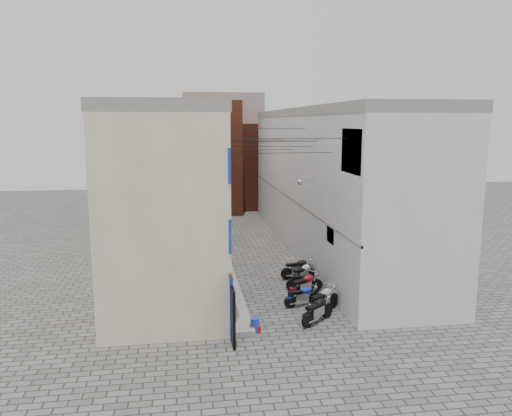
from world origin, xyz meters
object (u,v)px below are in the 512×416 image
water_jug_far (255,326)px  person_b (221,258)px  motorcycle_a (318,309)px  red_crate (255,329)px  motorcycle_g (298,267)px  motorcycle_e (304,280)px  water_jug_near (255,325)px  motorcycle_c (303,295)px  motorcycle_d (305,284)px  motorcycle_f (303,272)px  person_a (227,280)px  motorcycle_b (323,299)px

water_jug_far → person_b: bearing=96.3°
motorcycle_a → red_crate: bearing=-117.3°
motorcycle_g → red_crate: 7.29m
motorcycle_e → motorcycle_g: (0.17, 2.01, 0.06)m
water_jug_near → motorcycle_c: bearing=44.5°
motorcycle_a → water_jug_far: bearing=-117.3°
person_b → red_crate: person_b is taller
motorcycle_d → person_b: person_b is taller
water_jug_near → motorcycle_d: bearing=51.4°
motorcycle_f → red_crate: size_ratio=4.54×
motorcycle_e → motorcycle_f: motorcycle_f is taller
motorcycle_g → water_jug_far: size_ratio=4.27×
motorcycle_g → person_b: person_b is taller
water_jug_far → motorcycle_g: bearing=63.3°
person_a → water_jug_near: (0.80, -3.27, -0.83)m
motorcycle_a → water_jug_near: bearing=-117.3°
motorcycle_d → motorcycle_g: (0.35, 2.84, -0.03)m
motorcycle_e → person_b: bearing=-118.6°
motorcycle_b → water_jug_near: 3.59m
motorcycle_e → water_jug_near: 5.46m
motorcycle_d → motorcycle_b: bearing=-25.1°
motorcycle_b → motorcycle_f: 4.11m
motorcycle_c → motorcycle_f: (0.82, 3.18, 0.04)m
motorcycle_d → water_jug_near: (-2.92, -3.66, -0.33)m
motorcycle_f → red_crate: motorcycle_f is taller
motorcycle_c → person_a: size_ratio=1.04×
motorcycle_a → red_crate: size_ratio=4.77×
motorcycle_b → motorcycle_d: motorcycle_b is taller
red_crate → motorcycle_e: bearing=55.4°
motorcycle_a → water_jug_near: motorcycle_a is taller
motorcycle_f → red_crate: 6.58m
motorcycle_b → person_b: bearing=176.1°
motorcycle_f → water_jug_near: (-3.34, -5.66, -0.27)m
person_a → motorcycle_c: bearing=-85.6°
motorcycle_g → water_jug_near: (-3.27, -6.50, -0.30)m
water_jug_far → motorcycle_d: bearing=51.4°
motorcycle_d → water_jug_near: size_ratio=3.72×
motorcycle_g → person_b: (-4.04, 0.49, 0.56)m
motorcycle_c → person_b: 5.62m
motorcycle_d → motorcycle_f: size_ratio=1.10×
person_b → motorcycle_c: bearing=-131.1°
motorcycle_a → motorcycle_d: bearing=136.3°
motorcycle_g → person_b: 4.11m
motorcycle_g → person_a: size_ratio=1.17×
motorcycle_e → motorcycle_g: motorcycle_g is taller
water_jug_near → water_jug_far: size_ratio=1.21×
red_crate → motorcycle_b: bearing=25.8°
water_jug_far → red_crate: bearing=0.0°
motorcycle_c → water_jug_far: motorcycle_c is taller
motorcycle_c → motorcycle_g: motorcycle_g is taller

